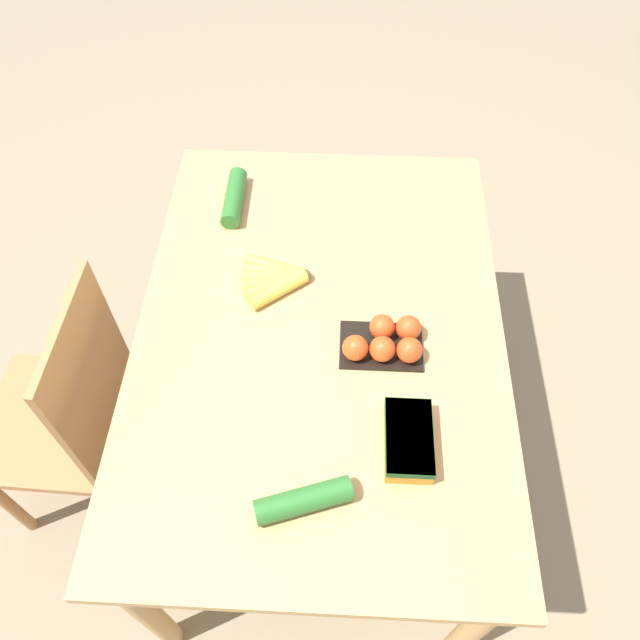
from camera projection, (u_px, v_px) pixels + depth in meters
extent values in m
plane|color=gray|center=(320.00, 450.00, 2.25)|extent=(12.00, 12.00, 0.00)
cube|color=tan|center=(320.00, 330.00, 1.64)|extent=(1.38, 0.95, 0.03)
cylinder|color=tan|center=(473.00, 628.00, 1.57)|extent=(0.06, 0.06, 0.74)
cylinder|color=tan|center=(441.00, 255.00, 2.31)|extent=(0.06, 0.06, 0.74)
cylinder|color=tan|center=(146.00, 611.00, 1.60)|extent=(0.06, 0.06, 0.74)
cylinder|color=tan|center=(217.00, 247.00, 2.33)|extent=(0.06, 0.06, 0.74)
cube|color=#A87547|center=(54.00, 421.00, 1.83)|extent=(0.43, 0.41, 0.03)
cube|color=#A87547|center=(91.00, 380.00, 1.61)|extent=(0.39, 0.03, 0.50)
cylinder|color=#A87547|center=(46.00, 400.00, 2.13)|extent=(0.04, 0.04, 0.43)
cylinder|color=#A87547|center=(7.00, 503.00, 1.92)|extent=(0.04, 0.04, 0.43)
cylinder|color=#A87547|center=(144.00, 407.00, 2.11)|extent=(0.04, 0.04, 0.43)
cylinder|color=#A87547|center=(115.00, 512.00, 1.90)|extent=(0.04, 0.04, 0.43)
sphere|color=brown|center=(305.00, 276.00, 1.70)|extent=(0.03, 0.03, 0.03)
cylinder|color=#DBCC47|center=(276.00, 267.00, 1.72)|extent=(0.09, 0.18, 0.04)
cylinder|color=#DBCC47|center=(274.00, 272.00, 1.71)|extent=(0.06, 0.17, 0.04)
cylinder|color=#DBCC47|center=(273.00, 277.00, 1.70)|extent=(0.05, 0.17, 0.04)
cylinder|color=#DBCC47|center=(274.00, 281.00, 1.69)|extent=(0.08, 0.18, 0.04)
cylinder|color=#DBCC47|center=(276.00, 286.00, 1.68)|extent=(0.11, 0.17, 0.04)
cylinder|color=#DBCC47|center=(279.00, 290.00, 1.67)|extent=(0.14, 0.16, 0.04)
cube|color=black|center=(381.00, 346.00, 1.58)|extent=(0.14, 0.21, 0.01)
sphere|color=#DB4C1E|center=(409.00, 350.00, 1.53)|extent=(0.07, 0.07, 0.07)
sphere|color=#DB4C1E|center=(408.00, 328.00, 1.57)|extent=(0.07, 0.07, 0.07)
sphere|color=#DB4C1E|center=(382.00, 349.00, 1.53)|extent=(0.07, 0.07, 0.07)
sphere|color=#DB4C1E|center=(382.00, 327.00, 1.57)|extent=(0.07, 0.07, 0.07)
sphere|color=#DB4C1E|center=(355.00, 348.00, 1.53)|extent=(0.07, 0.07, 0.07)
cube|color=orange|center=(408.00, 440.00, 1.41)|extent=(0.19, 0.11, 0.06)
cube|color=#145123|center=(409.00, 437.00, 1.39)|extent=(0.19, 0.11, 0.02)
cylinder|color=#2D702D|center=(234.00, 198.00, 1.87)|extent=(0.21, 0.06, 0.06)
cylinder|color=#2D702D|center=(304.00, 500.00, 1.33)|extent=(0.12, 0.22, 0.06)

